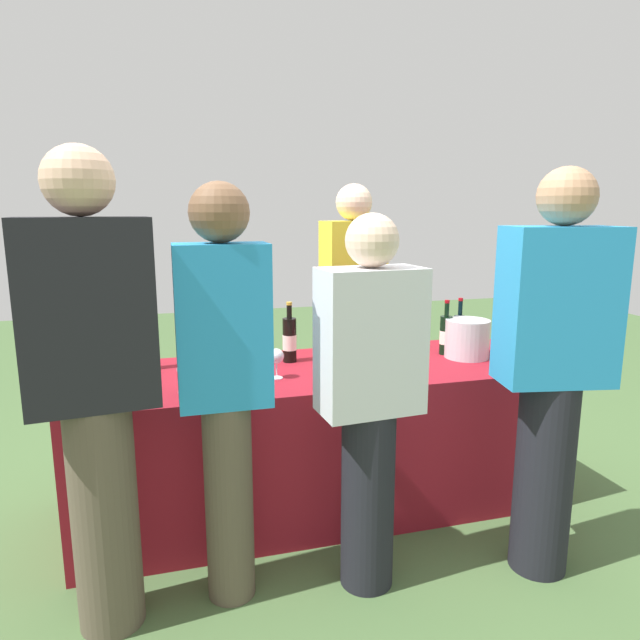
% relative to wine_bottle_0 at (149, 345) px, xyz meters
% --- Properties ---
extents(ground_plane, '(12.00, 12.00, 0.00)m').
position_rel_wine_bottle_0_xyz_m(ground_plane, '(0.84, -0.21, -0.87)').
color(ground_plane, '#476638').
extents(tasting_table, '(2.41, 0.81, 0.75)m').
position_rel_wine_bottle_0_xyz_m(tasting_table, '(0.84, -0.21, -0.50)').
color(tasting_table, maroon).
rests_on(tasting_table, ground_plane).
extents(wine_bottle_0, '(0.07, 0.07, 0.34)m').
position_rel_wine_bottle_0_xyz_m(wine_bottle_0, '(0.00, 0.00, 0.00)').
color(wine_bottle_0, black).
rests_on(wine_bottle_0, tasting_table).
extents(wine_bottle_1, '(0.08, 0.08, 0.33)m').
position_rel_wine_bottle_0_xyz_m(wine_bottle_1, '(0.34, -0.11, -0.00)').
color(wine_bottle_1, black).
rests_on(wine_bottle_1, tasting_table).
extents(wine_bottle_2, '(0.07, 0.07, 0.32)m').
position_rel_wine_bottle_0_xyz_m(wine_bottle_2, '(0.72, -0.05, -0.00)').
color(wine_bottle_2, black).
rests_on(wine_bottle_2, tasting_table).
extents(wine_bottle_3, '(0.06, 0.06, 0.34)m').
position_rel_wine_bottle_0_xyz_m(wine_bottle_3, '(0.92, -0.08, 0.00)').
color(wine_bottle_3, black).
rests_on(wine_bottle_3, tasting_table).
extents(wine_bottle_4, '(0.07, 0.07, 0.30)m').
position_rel_wine_bottle_0_xyz_m(wine_bottle_4, '(1.08, -0.05, -0.01)').
color(wine_bottle_4, black).
rests_on(wine_bottle_4, tasting_table).
extents(wine_bottle_5, '(0.07, 0.07, 0.33)m').
position_rel_wine_bottle_0_xyz_m(wine_bottle_5, '(1.30, -0.09, -0.00)').
color(wine_bottle_5, black).
rests_on(wine_bottle_5, tasting_table).
extents(wine_bottle_6, '(0.07, 0.07, 0.31)m').
position_rel_wine_bottle_0_xyz_m(wine_bottle_6, '(1.59, -0.13, -0.01)').
color(wine_bottle_6, black).
rests_on(wine_bottle_6, tasting_table).
extents(wine_bottle_7, '(0.07, 0.07, 0.30)m').
position_rel_wine_bottle_0_xyz_m(wine_bottle_7, '(1.71, -0.07, -0.02)').
color(wine_bottle_7, black).
rests_on(wine_bottle_7, tasting_table).
extents(wine_glass_0, '(0.06, 0.06, 0.14)m').
position_rel_wine_bottle_0_xyz_m(wine_glass_0, '(0.16, -0.43, -0.03)').
color(wine_glass_0, silver).
rests_on(wine_glass_0, tasting_table).
extents(wine_glass_1, '(0.07, 0.07, 0.14)m').
position_rel_wine_bottle_0_xyz_m(wine_glass_1, '(0.43, -0.39, -0.02)').
color(wine_glass_1, silver).
rests_on(wine_glass_1, tasting_table).
extents(wine_glass_2, '(0.07, 0.07, 0.15)m').
position_rel_wine_bottle_0_xyz_m(wine_glass_2, '(0.59, -0.33, -0.02)').
color(wine_glass_2, silver).
rests_on(wine_glass_2, tasting_table).
extents(wine_glass_3, '(0.07, 0.07, 0.15)m').
position_rel_wine_bottle_0_xyz_m(wine_glass_3, '(1.10, -0.41, -0.01)').
color(wine_glass_3, silver).
rests_on(wine_glass_3, tasting_table).
extents(ice_bucket, '(0.24, 0.24, 0.21)m').
position_rel_wine_bottle_0_xyz_m(ice_bucket, '(1.67, -0.23, -0.02)').
color(ice_bucket, silver).
rests_on(ice_bucket, tasting_table).
extents(server_pouring, '(0.41, 0.26, 1.71)m').
position_rel_wine_bottle_0_xyz_m(server_pouring, '(1.25, 0.49, 0.06)').
color(server_pouring, black).
rests_on(server_pouring, ground_plane).
extents(guest_0, '(0.46, 0.28, 1.76)m').
position_rel_wine_bottle_0_xyz_m(guest_0, '(-0.16, -0.86, 0.08)').
color(guest_0, brown).
rests_on(guest_0, ground_plane).
extents(guest_1, '(0.35, 0.22, 1.65)m').
position_rel_wine_bottle_0_xyz_m(guest_1, '(0.30, -0.82, 0.04)').
color(guest_1, brown).
rests_on(guest_1, ground_plane).
extents(guest_2, '(0.41, 0.25, 1.54)m').
position_rel_wine_bottle_0_xyz_m(guest_2, '(0.85, -0.90, -0.05)').
color(guest_2, black).
rests_on(guest_2, ground_plane).
extents(guest_3, '(0.48, 0.32, 1.71)m').
position_rel_wine_bottle_0_xyz_m(guest_3, '(1.62, -1.00, 0.05)').
color(guest_3, black).
rests_on(guest_3, ground_plane).
extents(menu_board, '(0.60, 0.14, 0.94)m').
position_rel_wine_bottle_0_xyz_m(menu_board, '(1.54, 0.77, -0.40)').
color(menu_board, white).
rests_on(menu_board, ground_plane).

